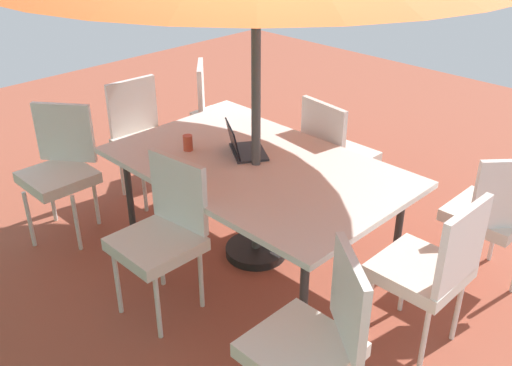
{
  "coord_description": "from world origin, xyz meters",
  "views": [
    {
      "loc": [
        -2.44,
        2.45,
        2.41
      ],
      "look_at": [
        0.0,
        0.0,
        0.58
      ],
      "focal_mm": 40.41,
      "sensor_mm": 36.0,
      "label": 1
    }
  ],
  "objects_px": {
    "chair_west": "(431,266)",
    "chair_southeast": "(218,110)",
    "laptop": "(243,147)",
    "chair_northeast": "(60,166)",
    "cup": "(188,143)",
    "chair_north": "(163,231)",
    "chair_northwest": "(315,338)",
    "chair_east": "(144,134)",
    "chair_southwest": "(493,211)",
    "chair_south": "(335,152)",
    "dining_table": "(256,170)"
  },
  "relations": [
    {
      "from": "chair_west",
      "to": "chair_southeast",
      "type": "distance_m",
      "value": 2.71
    },
    {
      "from": "chair_southeast",
      "to": "laptop",
      "type": "relative_size",
      "value": 2.44
    },
    {
      "from": "chair_northeast",
      "to": "cup",
      "type": "xyz_separation_m",
      "value": [
        -0.75,
        -0.61,
        0.23
      ]
    },
    {
      "from": "chair_west",
      "to": "chair_north",
      "type": "relative_size",
      "value": 1.0
    },
    {
      "from": "chair_northeast",
      "to": "laptop",
      "type": "xyz_separation_m",
      "value": [
        -1.07,
        -0.84,
        0.22
      ]
    },
    {
      "from": "chair_northwest",
      "to": "cup",
      "type": "height_order",
      "value": "chair_northwest"
    },
    {
      "from": "chair_southeast",
      "to": "chair_north",
      "type": "bearing_deg",
      "value": 171.04
    },
    {
      "from": "laptop",
      "to": "cup",
      "type": "relative_size",
      "value": 3.65
    },
    {
      "from": "chair_east",
      "to": "cup",
      "type": "height_order",
      "value": "chair_east"
    },
    {
      "from": "chair_west",
      "to": "cup",
      "type": "distance_m",
      "value": 1.84
    },
    {
      "from": "chair_north",
      "to": "chair_southeast",
      "type": "xyz_separation_m",
      "value": [
        1.28,
        -1.59,
        0.0
      ]
    },
    {
      "from": "chair_northwest",
      "to": "chair_northeast",
      "type": "bearing_deg",
      "value": -144.01
    },
    {
      "from": "chair_north",
      "to": "chair_southwest",
      "type": "relative_size",
      "value": 1.0
    },
    {
      "from": "chair_northeast",
      "to": "chair_south",
      "type": "bearing_deg",
      "value": 14.52
    },
    {
      "from": "chair_west",
      "to": "laptop",
      "type": "distance_m",
      "value": 1.51
    },
    {
      "from": "dining_table",
      "to": "cup",
      "type": "height_order",
      "value": "cup"
    },
    {
      "from": "chair_southeast",
      "to": "chair_northeast",
      "type": "relative_size",
      "value": 1.0
    },
    {
      "from": "chair_east",
      "to": "chair_southwest",
      "type": "relative_size",
      "value": 1.0
    },
    {
      "from": "chair_south",
      "to": "chair_southwest",
      "type": "bearing_deg",
      "value": -172.71
    },
    {
      "from": "chair_southeast",
      "to": "chair_northeast",
      "type": "xyz_separation_m",
      "value": [
        -0.04,
        1.58,
        0.0
      ]
    },
    {
      "from": "chair_northeast",
      "to": "laptop",
      "type": "relative_size",
      "value": 2.44
    },
    {
      "from": "chair_east",
      "to": "chair_south",
      "type": "height_order",
      "value": "same"
    },
    {
      "from": "chair_northwest",
      "to": "chair_south",
      "type": "distance_m",
      "value": 2.06
    },
    {
      "from": "chair_west",
      "to": "chair_southwest",
      "type": "xyz_separation_m",
      "value": [
        0.02,
        -0.81,
        0.0
      ]
    },
    {
      "from": "cup",
      "to": "chair_north",
      "type": "bearing_deg",
      "value": 129.03
    },
    {
      "from": "chair_southeast",
      "to": "chair_south",
      "type": "relative_size",
      "value": 1.0
    },
    {
      "from": "chair_southeast",
      "to": "chair_southwest",
      "type": "bearing_deg",
      "value": -137.14
    },
    {
      "from": "chair_east",
      "to": "chair_southwest",
      "type": "xyz_separation_m",
      "value": [
        -2.59,
        -0.84,
        0.0
      ]
    },
    {
      "from": "chair_south",
      "to": "chair_west",
      "type": "bearing_deg",
      "value": 155.19
    },
    {
      "from": "chair_northeast",
      "to": "laptop",
      "type": "bearing_deg",
      "value": 0.96
    },
    {
      "from": "chair_north",
      "to": "chair_northeast",
      "type": "distance_m",
      "value": 1.24
    },
    {
      "from": "chair_west",
      "to": "chair_south",
      "type": "bearing_deg",
      "value": -121.32
    },
    {
      "from": "chair_west",
      "to": "chair_east",
      "type": "xyz_separation_m",
      "value": [
        2.62,
        0.03,
        0.0
      ]
    },
    {
      "from": "chair_northwest",
      "to": "chair_east",
      "type": "relative_size",
      "value": 1.0
    },
    {
      "from": "chair_south",
      "to": "chair_southeast",
      "type": "bearing_deg",
      "value": 8.9
    },
    {
      "from": "chair_west",
      "to": "chair_northeast",
      "type": "relative_size",
      "value": 1.0
    },
    {
      "from": "chair_north",
      "to": "chair_southwest",
      "type": "distance_m",
      "value": 2.07
    },
    {
      "from": "chair_northeast",
      "to": "cup",
      "type": "bearing_deg",
      "value": 1.65
    },
    {
      "from": "chair_east",
      "to": "cup",
      "type": "bearing_deg",
      "value": -98.23
    },
    {
      "from": "chair_east",
      "to": "laptop",
      "type": "bearing_deg",
      "value": -83.04
    },
    {
      "from": "chair_east",
      "to": "chair_southwest",
      "type": "bearing_deg",
      "value": -68.04
    },
    {
      "from": "chair_east",
      "to": "dining_table",
      "type": "bearing_deg",
      "value": -85.76
    },
    {
      "from": "chair_west",
      "to": "chair_northeast",
      "type": "xyz_separation_m",
      "value": [
        2.56,
        0.81,
        0.0
      ]
    },
    {
      "from": "dining_table",
      "to": "chair_northeast",
      "type": "relative_size",
      "value": 2.04
    },
    {
      "from": "chair_south",
      "to": "cup",
      "type": "relative_size",
      "value": 8.9
    },
    {
      "from": "chair_north",
      "to": "cup",
      "type": "distance_m",
      "value": 0.82
    },
    {
      "from": "chair_north",
      "to": "chair_northeast",
      "type": "xyz_separation_m",
      "value": [
        1.24,
        -0.0,
        0.0
      ]
    },
    {
      "from": "chair_north",
      "to": "chair_northwest",
      "type": "xyz_separation_m",
      "value": [
        -1.22,
        0.06,
        0.0
      ]
    },
    {
      "from": "chair_north",
      "to": "chair_northeast",
      "type": "height_order",
      "value": "same"
    },
    {
      "from": "chair_northwest",
      "to": "chair_northeast",
      "type": "relative_size",
      "value": 1.0
    }
  ]
}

